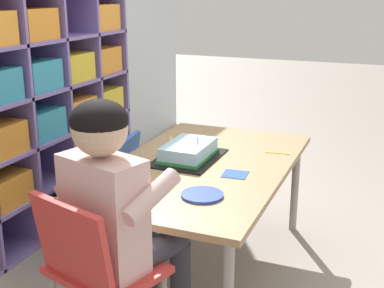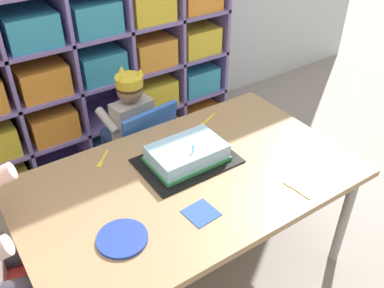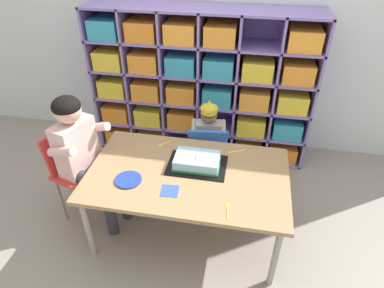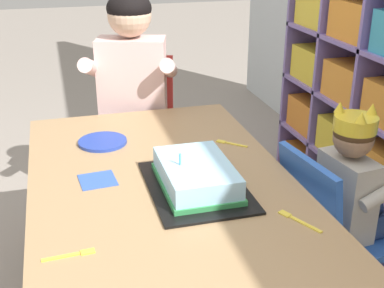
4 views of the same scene
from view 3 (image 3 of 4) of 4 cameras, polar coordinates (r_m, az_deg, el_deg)
ground at (r=2.70m, az=-0.66°, el=-14.42°), size 16.00×16.00×0.00m
classroom_back_wall at (r=3.18m, az=4.29°, el=22.08°), size 5.29×0.10×2.67m
storage_cubby_shelf at (r=3.17m, az=1.31°, el=9.58°), size 2.04×0.39×1.41m
activity_table at (r=2.32m, az=-0.75°, el=-5.91°), size 1.38×0.82×0.58m
classroom_chair_blue at (r=2.84m, az=2.70°, el=-1.30°), size 0.38×0.35×0.64m
child_with_crown at (r=2.86m, az=2.85°, el=2.00°), size 0.31×0.32×0.80m
classroom_chair_adult_side at (r=2.68m, az=-19.44°, el=-3.48°), size 0.42×0.45×0.76m
adult_helper_seated at (r=2.49m, az=-18.33°, el=-0.84°), size 0.47×0.46×1.07m
birthday_cake_on_tray at (r=2.33m, az=0.87°, el=-3.08°), size 0.41×0.29×0.12m
paper_plate_stack at (r=2.27m, az=-10.95°, el=-6.08°), size 0.18×0.18×0.01m
paper_napkin_square at (r=2.16m, az=-3.86°, el=-8.07°), size 0.12×0.12×0.00m
fork_scattered_mid_table at (r=2.05m, az=6.22°, el=-11.29°), size 0.02×0.13×0.00m
fork_near_cake_tray at (r=2.57m, az=-4.87°, el=0.01°), size 0.10×0.10×0.00m
fork_by_napkin at (r=2.50m, az=7.53°, el=-1.31°), size 0.13×0.07×0.00m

